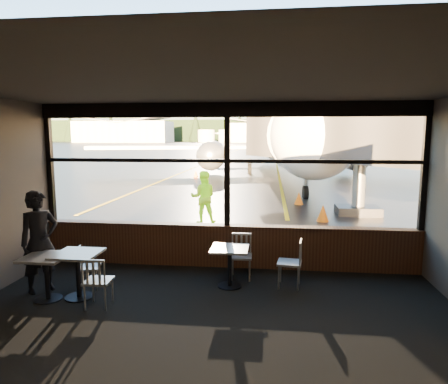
% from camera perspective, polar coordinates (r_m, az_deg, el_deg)
% --- Properties ---
extents(ground_plane, '(520.00, 520.00, 0.00)m').
position_cam_1_polar(ground_plane, '(128.35, 6.34, 6.63)').
color(ground_plane, black).
rests_on(ground_plane, ground).
extents(carpet_floor, '(8.00, 6.00, 0.01)m').
position_cam_1_polar(carpet_floor, '(6.07, -2.84, -19.50)').
color(carpet_floor, black).
rests_on(carpet_floor, ground).
extents(ceiling, '(8.00, 6.00, 0.04)m').
position_cam_1_polar(ceiling, '(5.44, -3.10, 15.25)').
color(ceiling, '#38332D').
rests_on(ceiling, ground).
extents(wall_back, '(8.00, 0.04, 3.50)m').
position_cam_1_polar(wall_back, '(2.70, -14.08, -15.33)').
color(wall_back, '#524A41').
rests_on(wall_back, ground).
extents(window_sill, '(8.00, 0.28, 0.90)m').
position_cam_1_polar(window_sill, '(8.69, 0.44, -7.80)').
color(window_sill, '#4A2716').
rests_on(window_sill, ground).
extents(window_header, '(8.00, 0.18, 0.30)m').
position_cam_1_polar(window_header, '(8.38, 0.46, 11.65)').
color(window_header, black).
rests_on(window_header, ground).
extents(mullion_left, '(0.12, 0.12, 2.60)m').
position_cam_1_polar(mullion_left, '(9.65, -23.61, 3.67)').
color(mullion_left, black).
rests_on(mullion_left, ground).
extents(mullion_centre, '(0.12, 0.12, 2.60)m').
position_cam_1_polar(mullion_centre, '(8.39, 0.46, 3.78)').
color(mullion_centre, black).
rests_on(mullion_centre, ground).
extents(mullion_right, '(0.12, 0.12, 2.60)m').
position_cam_1_polar(mullion_right, '(8.87, 26.76, 3.16)').
color(mullion_right, black).
rests_on(mullion_right, ground).
extents(window_transom, '(8.00, 0.10, 0.08)m').
position_cam_1_polar(window_transom, '(8.38, 0.46, 4.47)').
color(window_transom, black).
rests_on(window_transom, ground).
extents(airliner, '(31.34, 36.59, 10.50)m').
position_cam_1_polar(airliner, '(29.84, 8.14, 12.55)').
color(airliner, white).
rests_on(airliner, ground_plane).
extents(jet_bridge, '(9.09, 11.11, 4.85)m').
position_cam_1_polar(jet_bridge, '(14.08, 17.82, 6.00)').
color(jet_bridge, '#2D2D2F').
rests_on(jet_bridge, ground_plane).
extents(cafe_table_near, '(0.69, 0.69, 0.76)m').
position_cam_1_polar(cafe_table_near, '(7.60, 0.81, -10.70)').
color(cafe_table_near, '#A09D93').
rests_on(cafe_table_near, carpet_floor).
extents(cafe_table_mid, '(0.74, 0.74, 0.82)m').
position_cam_1_polar(cafe_table_mid, '(7.53, -20.08, -11.14)').
color(cafe_table_mid, '#A19C94').
rests_on(cafe_table_mid, carpet_floor).
extents(cafe_table_left, '(0.72, 0.72, 0.79)m').
position_cam_1_polar(cafe_table_left, '(7.64, -23.97, -11.17)').
color(cafe_table_left, '#9B958E').
rests_on(cafe_table_left, carpet_floor).
extents(chair_near_e, '(0.56, 0.56, 0.91)m').
position_cam_1_polar(chair_near_e, '(7.67, 9.33, -10.01)').
color(chair_near_e, '#BDB7AA').
rests_on(chair_near_e, carpet_floor).
extents(chair_near_n, '(0.50, 0.50, 0.89)m').
position_cam_1_polar(chair_near_n, '(7.99, 2.44, -9.24)').
color(chair_near_n, '#B4AFA2').
rests_on(chair_near_n, carpet_floor).
extents(chair_mid_s, '(0.50, 0.50, 0.88)m').
position_cam_1_polar(chair_mid_s, '(7.04, -17.50, -12.10)').
color(chair_mid_s, beige).
rests_on(chair_mid_s, carpet_floor).
extents(chair_mid_w, '(0.53, 0.53, 0.80)m').
position_cam_1_polar(chair_mid_w, '(7.91, -18.73, -10.21)').
color(chair_mid_w, '#B9B3A7').
rests_on(chair_mid_w, carpet_floor).
extents(passenger, '(0.77, 0.81, 1.86)m').
position_cam_1_polar(passenger, '(7.95, -24.86, -6.47)').
color(passenger, black).
rests_on(passenger, carpet_floor).
extents(ground_crew, '(0.93, 0.78, 1.71)m').
position_cam_1_polar(ground_crew, '(12.96, -2.99, -0.74)').
color(ground_crew, '#BFF219').
rests_on(ground_crew, ground_plane).
extents(cone_nose, '(0.37, 0.37, 0.52)m').
position_cam_1_polar(cone_nose, '(16.90, 10.64, -0.88)').
color(cone_nose, '#DC5806').
rests_on(cone_nose, ground_plane).
extents(cone_wing, '(0.32, 0.32, 0.45)m').
position_cam_1_polar(cone_wing, '(27.83, -4.04, 2.58)').
color(cone_wing, '#E94907').
rests_on(cone_wing, ground_plane).
extents(hangar_left, '(45.00, 18.00, 11.00)m').
position_cam_1_polar(hangar_left, '(201.24, -14.09, 8.46)').
color(hangar_left, silver).
rests_on(hangar_left, ground_plane).
extents(hangar_mid, '(38.00, 15.00, 10.00)m').
position_cam_1_polar(hangar_mid, '(193.33, 6.50, 8.53)').
color(hangar_mid, silver).
rests_on(hangar_mid, ground_plane).
extents(hangar_right, '(50.00, 20.00, 12.00)m').
position_cam_1_polar(hangar_right, '(195.49, 24.56, 8.16)').
color(hangar_right, silver).
rests_on(hangar_right, ground_plane).
extents(fuel_tank_a, '(8.00, 8.00, 6.00)m').
position_cam_1_polar(fuel_tank_a, '(192.81, -2.55, 7.98)').
color(fuel_tank_a, silver).
rests_on(fuel_tank_a, ground_plane).
extents(fuel_tank_b, '(8.00, 8.00, 6.00)m').
position_cam_1_polar(fuel_tank_b, '(191.46, 0.44, 7.99)').
color(fuel_tank_b, silver).
rests_on(fuel_tank_b, ground_plane).
extents(fuel_tank_c, '(8.00, 8.00, 6.00)m').
position_cam_1_polar(fuel_tank_c, '(190.63, 3.45, 7.97)').
color(fuel_tank_c, silver).
rests_on(fuel_tank_c, ground_plane).
extents(treeline, '(360.00, 3.00, 12.00)m').
position_cam_1_polar(treeline, '(218.34, 6.54, 8.72)').
color(treeline, black).
rests_on(treeline, ground_plane).
extents(cone_extra, '(0.41, 0.41, 0.56)m').
position_cam_1_polar(cone_extra, '(13.70, 13.94, -2.93)').
color(cone_extra, '#DF5607').
rests_on(cone_extra, ground_plane).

